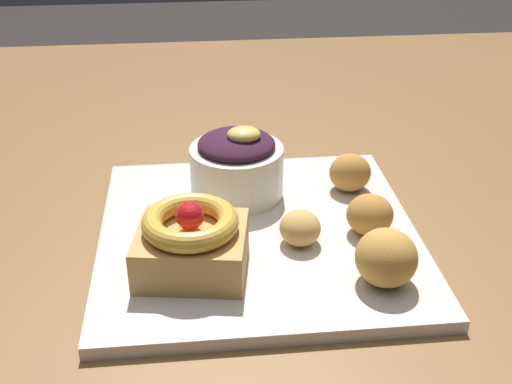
{
  "coord_description": "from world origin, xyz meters",
  "views": [
    {
      "loc": [
        0.02,
        -0.64,
        1.06
      ],
      "look_at": [
        0.07,
        -0.12,
        0.77
      ],
      "focal_mm": 46.05,
      "sensor_mm": 36.0,
      "label": 1
    }
  ],
  "objects_px": {
    "fritter_middle": "(370,215)",
    "front_plate": "(258,235)",
    "fritter_back": "(350,173)",
    "fritter_extra": "(300,228)",
    "berry_ramekin": "(237,165)",
    "fritter_front": "(386,258)",
    "cake_slice": "(191,241)"
  },
  "relations": [
    {
      "from": "berry_ramekin",
      "to": "fritter_extra",
      "type": "relative_size",
      "value": 2.41
    },
    {
      "from": "fritter_back",
      "to": "berry_ramekin",
      "type": "bearing_deg",
      "value": 178.92
    },
    {
      "from": "fritter_middle",
      "to": "front_plate",
      "type": "bearing_deg",
      "value": 171.66
    },
    {
      "from": "fritter_front",
      "to": "fritter_back",
      "type": "relative_size",
      "value": 1.24
    },
    {
      "from": "cake_slice",
      "to": "fritter_front",
      "type": "relative_size",
      "value": 1.93
    },
    {
      "from": "fritter_front",
      "to": "fritter_middle",
      "type": "height_order",
      "value": "fritter_front"
    },
    {
      "from": "berry_ramekin",
      "to": "cake_slice",
      "type": "bearing_deg",
      "value": -110.81
    },
    {
      "from": "cake_slice",
      "to": "berry_ramekin",
      "type": "relative_size",
      "value": 1.09
    },
    {
      "from": "cake_slice",
      "to": "fritter_back",
      "type": "distance_m",
      "value": 0.2
    },
    {
      "from": "fritter_middle",
      "to": "berry_ramekin",
      "type": "bearing_deg",
      "value": 143.46
    },
    {
      "from": "fritter_back",
      "to": "fritter_extra",
      "type": "xyz_separation_m",
      "value": [
        -0.06,
        -0.09,
        -0.0
      ]
    },
    {
      "from": "fritter_middle",
      "to": "fritter_extra",
      "type": "distance_m",
      "value": 0.07
    },
    {
      "from": "front_plate",
      "to": "fritter_extra",
      "type": "xyz_separation_m",
      "value": [
        0.03,
        -0.02,
        0.02
      ]
    },
    {
      "from": "fritter_front",
      "to": "fritter_extra",
      "type": "relative_size",
      "value": 1.36
    },
    {
      "from": "fritter_front",
      "to": "fritter_back",
      "type": "distance_m",
      "value": 0.15
    },
    {
      "from": "cake_slice",
      "to": "fritter_middle",
      "type": "distance_m",
      "value": 0.16
    },
    {
      "from": "cake_slice",
      "to": "fritter_middle",
      "type": "bearing_deg",
      "value": 14.07
    },
    {
      "from": "fritter_front",
      "to": "fritter_back",
      "type": "bearing_deg",
      "value": 87.37
    },
    {
      "from": "cake_slice",
      "to": "fritter_extra",
      "type": "relative_size",
      "value": 2.62
    },
    {
      "from": "cake_slice",
      "to": "fritter_middle",
      "type": "relative_size",
      "value": 2.37
    },
    {
      "from": "front_plate",
      "to": "fritter_back",
      "type": "relative_size",
      "value": 6.88
    },
    {
      "from": "berry_ramekin",
      "to": "fritter_extra",
      "type": "xyz_separation_m",
      "value": [
        0.05,
        -0.09,
        -0.02
      ]
    },
    {
      "from": "fritter_extra",
      "to": "fritter_middle",
      "type": "bearing_deg",
      "value": 9.07
    },
    {
      "from": "berry_ramekin",
      "to": "fritter_back",
      "type": "xyz_separation_m",
      "value": [
        0.11,
        -0.0,
        -0.01
      ]
    },
    {
      "from": "berry_ramekin",
      "to": "fritter_middle",
      "type": "bearing_deg",
      "value": -36.54
    },
    {
      "from": "fritter_back",
      "to": "fritter_extra",
      "type": "relative_size",
      "value": 1.1
    },
    {
      "from": "fritter_front",
      "to": "fritter_middle",
      "type": "distance_m",
      "value": 0.07
    },
    {
      "from": "berry_ramekin",
      "to": "fritter_middle",
      "type": "relative_size",
      "value": 2.18
    },
    {
      "from": "berry_ramekin",
      "to": "fritter_back",
      "type": "relative_size",
      "value": 2.2
    },
    {
      "from": "fritter_back",
      "to": "fritter_middle",
      "type": "bearing_deg",
      "value": -90.62
    },
    {
      "from": "fritter_middle",
      "to": "fritter_extra",
      "type": "bearing_deg",
      "value": -170.93
    },
    {
      "from": "cake_slice",
      "to": "berry_ramekin",
      "type": "height_order",
      "value": "berry_ramekin"
    }
  ]
}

